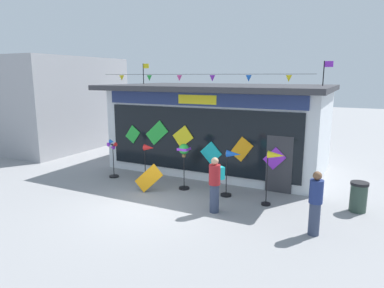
{
  "coord_description": "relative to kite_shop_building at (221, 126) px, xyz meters",
  "views": [
    {
      "loc": [
        5.79,
        -8.35,
        4.0
      ],
      "look_at": [
        0.23,
        2.77,
        1.53
      ],
      "focal_mm": 32.1,
      "sensor_mm": 36.0,
      "label": 1
    }
  ],
  "objects": [
    {
      "name": "wind_spinner_right",
      "position": [
        3.27,
        -3.82,
        -0.48
      ],
      "size": [
        0.66,
        0.29,
        1.75
      ],
      "color": "black",
      "rests_on": "ground_plane"
    },
    {
      "name": "wind_spinner_center_right",
      "position": [
        1.81,
        -3.6,
        -0.72
      ],
      "size": [
        0.67,
        0.37,
        1.6
      ],
      "color": "black",
      "rests_on": "ground_plane"
    },
    {
      "name": "neighbour_building",
      "position": [
        -10.73,
        0.07,
        0.66
      ],
      "size": [
        6.11,
        6.83,
        5.0
      ],
      "primitive_type": "cube",
      "color": "#99999E",
      "rests_on": "ground_plane"
    },
    {
      "name": "wind_spinner_center_left",
      "position": [
        0.03,
        -3.59,
        -0.56
      ],
      "size": [
        0.39,
        0.39,
        1.66
      ],
      "color": "black",
      "rests_on": "ground_plane"
    },
    {
      "name": "trash_bin",
      "position": [
        5.67,
        -3.1,
        -1.38
      ],
      "size": [
        0.52,
        0.52,
        0.91
      ],
      "color": "#2D4238",
      "rests_on": "ground_plane"
    },
    {
      "name": "person_mid_plaza",
      "position": [
        1.85,
        -5.07,
        -0.95
      ],
      "size": [
        0.43,
        0.48,
        1.68
      ],
      "rotation": [
        0.0,
        0.0,
        5.72
      ],
      "color": "#333D56",
      "rests_on": "ground_plane"
    },
    {
      "name": "kite_shop_building",
      "position": [
        0.0,
        0.0,
        0.0
      ],
      "size": [
        9.11,
        5.76,
        4.59
      ],
      "color": "silver",
      "rests_on": "ground_plane"
    },
    {
      "name": "wind_spinner_left",
      "position": [
        -1.46,
        -3.64,
        -0.72
      ],
      "size": [
        0.55,
        0.29,
        1.51
      ],
      "color": "black",
      "rests_on": "ground_plane"
    },
    {
      "name": "display_kite_on_ground",
      "position": [
        -0.9,
        -4.45,
        -1.33
      ],
      "size": [
        1.02,
        0.29,
        1.02
      ],
      "primitive_type": "cube",
      "rotation": [
        -0.28,
        0.79,
        0.0
      ],
      "color": "orange",
      "rests_on": "ground_plane"
    },
    {
      "name": "ground_plane",
      "position": [
        -0.22,
        -5.69,
        -1.84
      ],
      "size": [
        80.0,
        80.0,
        0.0
      ],
      "primitive_type": "plane",
      "color": "gray"
    },
    {
      "name": "wind_spinner_far_left",
      "position": [
        -3.19,
        -3.57,
        -0.91
      ],
      "size": [
        0.39,
        0.38,
        1.54
      ],
      "color": "black",
      "rests_on": "ground_plane"
    },
    {
      "name": "person_near_camera",
      "position": [
        4.69,
        -5.32,
        -0.98
      ],
      "size": [
        0.34,
        0.34,
        1.68
      ],
      "rotation": [
        0.0,
        0.0,
        5.17
      ],
      "color": "#333D56",
      "rests_on": "ground_plane"
    }
  ]
}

